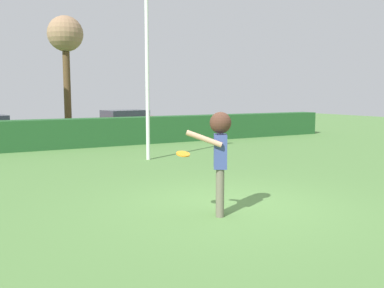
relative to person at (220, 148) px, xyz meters
The scene contains 7 objects.
ground_plane 1.32m from the person, 37.30° to the left, with size 60.00×60.00×0.00m, color #548140.
person is the anchor object (origin of this frame).
frisbee 0.64m from the person, 152.93° to the left, with size 0.24×0.24×0.08m.
lamppost 6.77m from the person, 77.75° to the left, with size 0.24×0.24×5.33m.
hedge_row 10.68m from the person, 87.45° to the left, with size 24.30×0.90×1.14m, color #225527.
parked_car_red 15.93m from the person, 75.78° to the left, with size 4.41×2.33×1.25m.
bare_elm_tree 19.54m from the person, 84.87° to the left, with size 2.03×2.03×6.56m.
Camera 1 is at (-4.35, -6.35, 2.11)m, focal length 39.16 mm.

